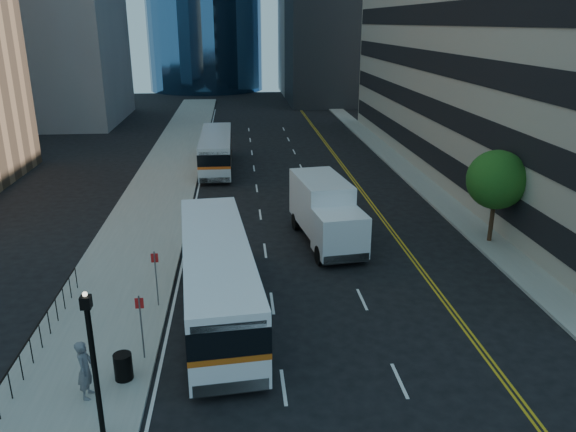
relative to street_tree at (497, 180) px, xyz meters
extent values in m
plane|color=black|center=(-9.00, -8.00, -3.64)|extent=(160.00, 160.00, 0.00)
cube|color=gray|center=(-19.50, 17.00, -3.57)|extent=(5.00, 90.00, 0.15)
cube|color=gray|center=(0.00, 17.00, -3.57)|extent=(2.00, 90.00, 0.15)
cylinder|color=#332114|center=(0.00, 0.00, -2.39)|extent=(0.24, 0.24, 2.20)
sphere|color=#194112|center=(0.00, 0.00, 0.01)|extent=(3.20, 3.20, 3.20)
cylinder|color=black|center=(-18.00, -14.00, -1.39)|extent=(0.16, 0.16, 4.20)
cube|color=black|center=(-18.00, -14.00, 0.89)|extent=(0.28, 0.28, 0.36)
cube|color=white|center=(-14.82, -6.56, -2.72)|extent=(3.81, 12.47, 1.13)
cube|color=#CF5813|center=(-14.82, -6.56, -2.06)|extent=(3.83, 12.49, 0.23)
cube|color=black|center=(-14.82, -6.56, -1.49)|extent=(3.83, 12.49, 0.92)
cube|color=white|center=(-14.82, -6.56, -0.73)|extent=(3.81, 12.47, 0.51)
cylinder|color=black|center=(-15.68, -10.35, -3.13)|extent=(0.40, 1.05, 1.02)
cylinder|color=black|center=(-13.27, -10.12, -3.13)|extent=(0.40, 1.05, 1.02)
cylinder|color=black|center=(-16.33, -3.42, -3.13)|extent=(0.40, 1.05, 1.02)
cylinder|color=black|center=(-13.92, -3.19, -3.13)|extent=(0.40, 1.05, 1.02)
cube|color=silver|center=(-15.60, 18.25, -2.80)|extent=(2.45, 11.25, 1.03)
cube|color=#EF5916|center=(-15.60, 18.25, -2.19)|extent=(2.47, 11.27, 0.21)
cube|color=black|center=(-15.60, 18.25, -1.67)|extent=(2.47, 11.27, 0.84)
cube|color=silver|center=(-15.60, 18.25, -0.97)|extent=(2.45, 11.25, 0.47)
cylinder|color=black|center=(-16.69, 14.87, -3.17)|extent=(0.28, 0.94, 0.94)
cylinder|color=black|center=(-14.50, 14.87, -3.17)|extent=(0.28, 0.94, 0.94)
cylinder|color=black|center=(-16.70, 21.25, -3.17)|extent=(0.28, 0.94, 0.94)
cylinder|color=black|center=(-14.51, 21.25, -3.17)|extent=(0.28, 0.94, 0.94)
cube|color=white|center=(-8.76, -1.68, -2.14)|extent=(2.76, 2.58, 2.17)
cube|color=black|center=(-8.62, -2.65, -1.73)|extent=(2.27, 0.36, 1.14)
cube|color=white|center=(-9.24, 1.90, -1.52)|extent=(3.12, 5.24, 2.68)
cube|color=black|center=(-9.09, 0.77, -3.07)|extent=(2.77, 7.00, 0.26)
cylinder|color=black|center=(-9.84, -2.04, -3.15)|extent=(0.42, 1.02, 0.99)
cylinder|color=black|center=(-7.62, -1.74, -3.15)|extent=(0.42, 1.02, 0.99)
cylinder|color=black|center=(-10.52, 3.08, -3.15)|extent=(0.42, 1.02, 0.99)
cylinder|color=black|center=(-8.31, 3.38, -3.15)|extent=(0.42, 1.02, 0.99)
cylinder|color=black|center=(-17.89, -11.22, -3.02)|extent=(0.67, 0.67, 0.94)
imported|color=#5B5C63|center=(-18.88, -12.09, -2.48)|extent=(0.53, 0.77, 2.02)
camera|label=1|loc=(-13.80, -27.93, 8.03)|focal=35.00mm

